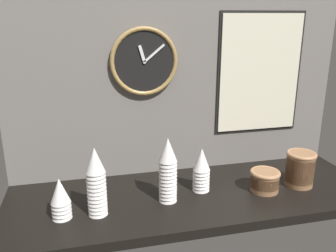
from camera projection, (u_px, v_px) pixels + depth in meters
ground_plane at (193, 196)px, 156.77cm from camera, size 160.00×56.00×4.00cm
wall_tiled_back at (179, 64)px, 165.12cm from camera, size 160.00×3.00×105.00cm
cup_stack_center at (168, 170)px, 145.11cm from camera, size 7.60×7.60×27.73cm
cup_stack_left at (96, 182)px, 134.88cm from camera, size 7.60×7.60×27.73cm
cup_stack_far_left at (60, 198)px, 134.02cm from camera, size 7.60×7.60×16.46cm
cup_stack_center_right at (201, 170)px, 155.19cm from camera, size 7.60×7.60×19.68cm
bowl_stack_far_right at (300, 168)px, 160.51cm from camera, size 13.20×13.20×15.92cm
bowl_stack_right at (265, 180)px, 156.22cm from camera, size 13.20×13.20×9.42cm
wall_clock at (144, 62)px, 157.95cm from camera, size 30.60×2.70×30.60cm
menu_board at (260, 74)px, 173.85cm from camera, size 43.84×1.32×58.95cm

